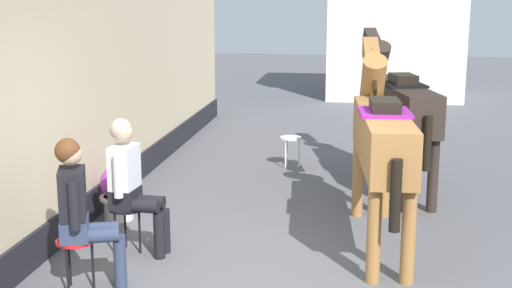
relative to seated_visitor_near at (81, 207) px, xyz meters
The scene contains 9 objects.
ground_plane 3.81m from the seated_visitor_near, 62.67° to the left, with size 40.00×40.00×0.00m, color #56565B.
pub_facade_wall 2.14m from the seated_visitor_near, 114.67° to the left, with size 0.34×14.00×3.40m.
distant_cottage 12.66m from the seated_visitor_near, 75.72° to the left, with size 3.40×2.60×3.50m.
seated_visitor_near is the anchor object (origin of this frame).
seated_visitor_far 0.95m from the seated_visitor_near, 81.82° to the left, with size 0.61×0.49×1.39m.
saddled_horse_near 3.11m from the seated_visitor_near, 32.51° to the left, with size 0.63×3.00×2.06m.
saddled_horse_far 4.78m from the seated_visitor_near, 53.27° to the left, with size 1.00×2.94×2.06m.
flower_planter_far 2.04m from the seated_visitor_near, 100.94° to the left, with size 0.43×0.43×0.64m.
spare_stool_white 4.92m from the seated_visitor_near, 74.04° to the left, with size 0.32×0.32×0.46m.
Camera 1 is at (0.70, -5.89, 2.64)m, focal length 49.40 mm.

